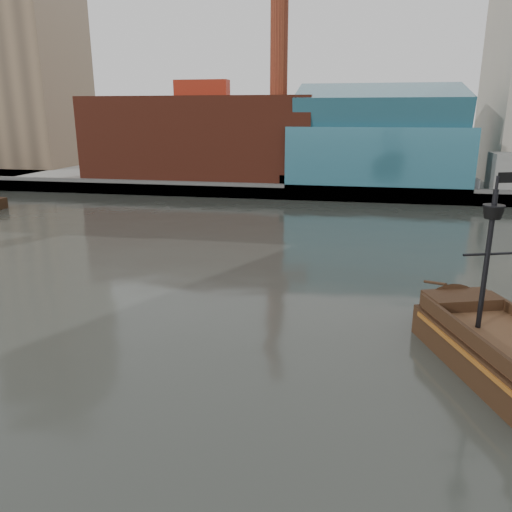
# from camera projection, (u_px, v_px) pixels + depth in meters

# --- Properties ---
(ground) EXTENTS (400.00, 400.00, 0.00)m
(ground) POSITION_uv_depth(u_px,v_px,m) (211.00, 407.00, 24.93)
(ground) COLOR #292C27
(ground) RESTS_ON ground
(promenade_far) EXTENTS (220.00, 60.00, 2.00)m
(promenade_far) POSITION_uv_depth(u_px,v_px,m) (325.00, 174.00, 111.41)
(promenade_far) COLOR slate
(promenade_far) RESTS_ON ground
(seawall) EXTENTS (220.00, 1.00, 2.60)m
(seawall) POSITION_uv_depth(u_px,v_px,m) (314.00, 193.00, 83.51)
(seawall) COLOR #4C4C49
(seawall) RESTS_ON ground
(skyline) EXTENTS (149.00, 45.00, 62.00)m
(skyline) POSITION_uv_depth(u_px,v_px,m) (354.00, 57.00, 96.92)
(skyline) COLOR brown
(skyline) RESTS_ON promenade_far
(pirate_ship) EXTENTS (9.67, 16.65, 11.96)m
(pirate_ship) POSITION_uv_depth(u_px,v_px,m) (508.00, 359.00, 27.49)
(pirate_ship) COLOR black
(pirate_ship) RESTS_ON ground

